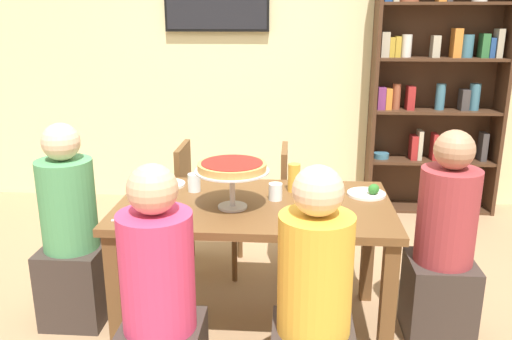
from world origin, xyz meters
TOP-DOWN VIEW (x-y plane):
  - ground_plane at (0.00, 0.00)m, footprint 12.00×12.00m
  - rear_partition at (0.00, 2.20)m, footprint 8.00×0.12m
  - dining_table at (0.00, 0.00)m, footprint 1.44×0.82m
  - bookshelf at (1.39, 2.01)m, footprint 1.10×0.30m
  - television at (-0.49, 2.11)m, footprint 0.91×0.05m
  - diner_near_left at (-0.34, -0.72)m, footprint 0.34×0.34m
  - diner_head_east at (0.99, -0.02)m, footprint 0.34×0.34m
  - diner_head_west at (-1.02, 0.01)m, footprint 0.34×0.34m
  - diner_near_right at (0.29, -0.70)m, footprint 0.34×0.34m
  - chair_far_left at (-0.42, 0.69)m, footprint 0.40×0.40m
  - chair_far_right at (0.25, 0.68)m, footprint 0.40×0.40m
  - deep_dish_pizza_stand at (-0.11, -0.08)m, footprint 0.38×0.38m
  - salad_plate_near_diner at (-0.53, 0.26)m, footprint 0.20×0.20m
  - salad_plate_far_diner at (0.61, 0.16)m, footprint 0.21×0.21m
  - beer_glass_amber_tall at (0.20, 0.20)m, footprint 0.07×0.07m
  - beer_glass_amber_short at (0.25, -0.34)m, footprint 0.07×0.07m
  - water_glass_clear_near at (-0.35, 0.16)m, footprint 0.07×0.07m
  - water_glass_clear_far at (0.11, 0.06)m, footprint 0.07×0.07m
  - cutlery_fork_near at (0.32, 0.28)m, footprint 0.17×0.08m
  - cutlery_knife_near at (-0.58, -0.29)m, footprint 0.18×0.04m

SIDE VIEW (x-z plane):
  - ground_plane at x=0.00m, z-range 0.00..0.00m
  - chair_far_left at x=-0.42m, z-range 0.05..0.92m
  - chair_far_right at x=0.25m, z-range 0.05..0.92m
  - diner_near_left at x=-0.34m, z-range -0.08..1.07m
  - diner_head_east at x=0.99m, z-range -0.08..1.07m
  - diner_head_west at x=-1.02m, z-range -0.08..1.07m
  - diner_near_right at x=0.29m, z-range -0.08..1.07m
  - dining_table at x=0.00m, z-range 0.27..1.01m
  - cutlery_fork_near at x=0.32m, z-range 0.74..0.74m
  - cutlery_knife_near at x=-0.58m, z-range 0.74..0.74m
  - salad_plate_near_diner at x=-0.53m, z-range 0.73..0.79m
  - salad_plate_far_diner at x=0.61m, z-range 0.72..0.79m
  - water_glass_clear_far at x=0.11m, z-range 0.74..0.83m
  - water_glass_clear_near at x=-0.35m, z-range 0.74..0.84m
  - beer_glass_amber_short at x=0.25m, z-range 0.74..0.88m
  - beer_glass_amber_tall at x=0.20m, z-range 0.74..0.90m
  - deep_dish_pizza_stand at x=-0.11m, z-range 0.82..1.07m
  - bookshelf at x=1.39m, z-range 0.04..2.25m
  - rear_partition at x=0.00m, z-range 0.00..2.80m
  - television at x=-0.49m, z-range 1.54..2.07m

